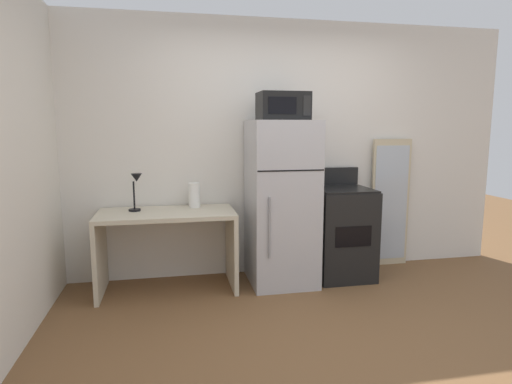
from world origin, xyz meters
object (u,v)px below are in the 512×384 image
(paper_towel_roll, at_px, (194,195))
(refrigerator, at_px, (281,203))
(desk, at_px, (167,235))
(microwave, at_px, (283,106))
(desk_lamp, at_px, (136,186))
(oven_range, at_px, (341,232))
(leaning_mirror, at_px, (390,203))

(paper_towel_roll, relative_size, refrigerator, 0.15)
(desk, distance_m, refrigerator, 1.13)
(refrigerator, bearing_deg, desk, 179.37)
(microwave, bearing_deg, desk_lamp, 175.46)
(desk_lamp, distance_m, refrigerator, 1.38)
(desk_lamp, bearing_deg, desk, -15.64)
(desk_lamp, relative_size, microwave, 0.77)
(desk_lamp, relative_size, oven_range, 0.32)
(desk_lamp, xyz_separation_m, oven_range, (2.01, -0.06, -0.52))
(leaning_mirror, bearing_deg, desk, -173.52)
(desk_lamp, bearing_deg, refrigerator, -3.66)
(paper_towel_roll, height_order, microwave, microwave)
(microwave, bearing_deg, refrigerator, 90.31)
(leaning_mirror, bearing_deg, microwave, -166.84)
(desk_lamp, distance_m, paper_towel_roll, 0.56)
(desk, relative_size, microwave, 2.73)
(refrigerator, distance_m, oven_range, 0.72)
(microwave, height_order, oven_range, microwave)
(desk, distance_m, oven_range, 1.74)
(desk_lamp, bearing_deg, leaning_mirror, 4.24)
(refrigerator, distance_m, microwave, 0.92)
(oven_range, distance_m, leaning_mirror, 0.76)
(desk_lamp, distance_m, oven_range, 2.07)
(paper_towel_roll, bearing_deg, refrigerator, -12.10)
(refrigerator, bearing_deg, microwave, -89.69)
(oven_range, bearing_deg, leaning_mirror, 20.71)
(paper_towel_roll, xyz_separation_m, refrigerator, (0.83, -0.18, -0.08))
(leaning_mirror, bearing_deg, refrigerator, -167.72)
(paper_towel_roll, height_order, refrigerator, refrigerator)
(desk, xyz_separation_m, refrigerator, (1.10, -0.01, 0.26))
(paper_towel_roll, relative_size, oven_range, 0.22)
(refrigerator, xyz_separation_m, microwave, (0.00, -0.02, 0.92))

